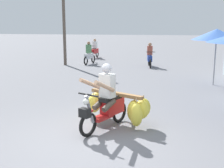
{
  "coord_description": "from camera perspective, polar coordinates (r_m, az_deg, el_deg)",
  "views": [
    {
      "loc": [
        1.53,
        -5.6,
        2.49
      ],
      "look_at": [
        0.21,
        1.91,
        0.9
      ],
      "focal_mm": 46.74,
      "sensor_mm": 36.0,
      "label": 1
    }
  ],
  "objects": [
    {
      "name": "motorbike_distant_far_ahead",
      "position": [
        21.53,
        -3.39,
        6.62
      ],
      "size": [
        0.52,
        1.61,
        1.4
      ],
      "color": "black",
      "rests_on": "ground"
    },
    {
      "name": "motorbike_distant_ahead_left",
      "position": [
        17.18,
        7.39,
        5.25
      ],
      "size": [
        0.5,
        1.62,
        1.4
      ],
      "color": "black",
      "rests_on": "ground"
    },
    {
      "name": "utility_pole",
      "position": [
        17.91,
        -9.4,
        12.71
      ],
      "size": [
        0.18,
        0.18,
        5.67
      ],
      "primitive_type": "cylinder",
      "color": "brown",
      "rests_on": "ground"
    },
    {
      "name": "market_umbrella_near_shop",
      "position": [
        12.51,
        19.8,
        9.11
      ],
      "size": [
        1.97,
        1.97,
        2.28
      ],
      "color": "#99999E",
      "rests_on": "ground"
    },
    {
      "name": "ground_plane",
      "position": [
        6.31,
        -5.01,
        -11.49
      ],
      "size": [
        120.0,
        120.0,
        0.0
      ],
      "primitive_type": "plane",
      "color": "slate"
    },
    {
      "name": "motorbike_distant_ahead_right",
      "position": [
        18.31,
        -4.51,
        5.7
      ],
      "size": [
        0.55,
        1.61,
        1.4
      ],
      "color": "black",
      "rests_on": "ground"
    },
    {
      "name": "motorbike_main_loaded",
      "position": [
        7.18,
        0.46,
        -3.99
      ],
      "size": [
        1.79,
        1.98,
        1.58
      ],
      "color": "black",
      "rests_on": "ground"
    }
  ]
}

